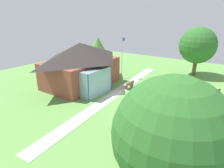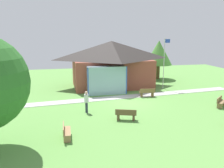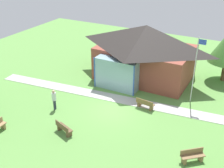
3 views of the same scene
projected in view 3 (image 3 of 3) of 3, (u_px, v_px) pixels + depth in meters
ground_plane at (112, 109)px, 23.26m from camera, size 44.00×44.00×0.00m
pavilion at (144, 51)px, 27.40m from camera, size 9.62×7.46×5.21m
footpath at (122, 100)px, 24.64m from camera, size 24.02×3.66×0.03m
flagpole at (195, 68)px, 23.04m from camera, size 0.64×0.08×5.60m
bench_lawn_far_right at (192, 156)px, 17.68m from camera, size 1.42×1.32×0.84m
bench_front_center at (64, 128)px, 20.25m from camera, size 1.56×0.91×0.84m
bench_rear_near_path at (145, 104)px, 23.22m from camera, size 1.54×0.60×0.84m
visitor_strolling_lawn at (54, 98)px, 22.82m from camera, size 0.34×0.34×1.74m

